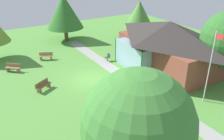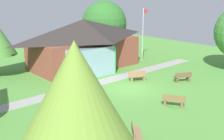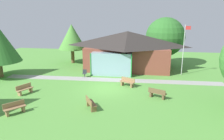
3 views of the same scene
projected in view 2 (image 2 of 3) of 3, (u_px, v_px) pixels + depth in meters
The scene contains 12 objects.
ground_plane at pixel (130, 89), 22.38m from camera, with size 44.00×44.00×0.00m, color #54933D.
pavilion at pixel (84, 43), 28.25m from camera, with size 11.19×7.12×4.80m.
footpath at pixel (107, 81), 24.45m from camera, with size 23.19×1.30×0.03m, color #999993.
flagpole at pixel (143, 32), 30.94m from camera, with size 0.64×0.08×5.74m.
bench_mid_right at pixel (183, 77), 24.08m from camera, with size 1.54×1.04×0.84m.
bench_rear_near_path at pixel (137, 77), 24.30m from camera, with size 1.54×1.07×0.84m.
bench_front_center at pixel (174, 101), 18.81m from camera, with size 1.15×1.51×0.84m.
bench_front_left at pixel (136, 134), 14.41m from camera, with size 1.30×1.43×0.84m.
bench_mid_left at pixel (72, 118), 16.23m from camera, with size 1.04×1.54×0.84m.
patio_chair_west at pixel (73, 82), 22.87m from camera, with size 0.50×0.50×0.86m.
tree_lawn_corner at pixel (76, 95), 9.80m from camera, with size 4.19×4.19×5.81m.
tree_behind_pavilion_right at pixel (104, 23), 32.98m from camera, with size 5.15×5.15×6.46m.
Camera 2 is at (-14.96, -15.10, 7.30)m, focal length 45.83 mm.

